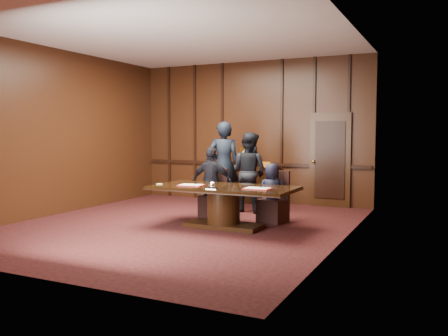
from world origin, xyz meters
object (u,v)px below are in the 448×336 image
at_px(signatory_right, 272,193).
at_px(signatory_left, 212,183).
at_px(witness_left, 224,165).
at_px(witness_right, 249,172).
at_px(conference_table, 224,200).
at_px(sideboard, 247,183).

bearing_deg(signatory_right, signatory_left, -9.00).
distance_m(signatory_left, witness_left, 1.21).
bearing_deg(witness_right, conference_table, 110.38).
height_order(signatory_right, witness_right, witness_right).
relative_size(sideboard, witness_right, 0.92).
xyz_separation_m(sideboard, witness_left, (-0.12, -1.13, 0.51)).
relative_size(sideboard, conference_table, 0.61).
distance_m(signatory_left, witness_right, 1.12).
bearing_deg(witness_left, conference_table, 93.20).
xyz_separation_m(signatory_left, signatory_right, (1.30, 0.00, -0.14)).
relative_size(sideboard, witness_left, 0.80).
xyz_separation_m(conference_table, witness_left, (-0.93, 1.95, 0.48)).
bearing_deg(sideboard, conference_table, -75.19).
height_order(sideboard, witness_right, witness_right).
height_order(conference_table, signatory_right, signatory_right).
xyz_separation_m(signatory_left, witness_left, (-0.28, 1.15, 0.27)).
height_order(conference_table, witness_right, witness_right).
height_order(signatory_left, signatory_right, signatory_left).
xyz_separation_m(sideboard, signatory_right, (1.46, -2.27, 0.09)).
bearing_deg(signatory_left, signatory_right, 169.19).
distance_m(sideboard, signatory_left, 2.29).
xyz_separation_m(sideboard, signatory_left, (0.16, -2.27, 0.24)).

